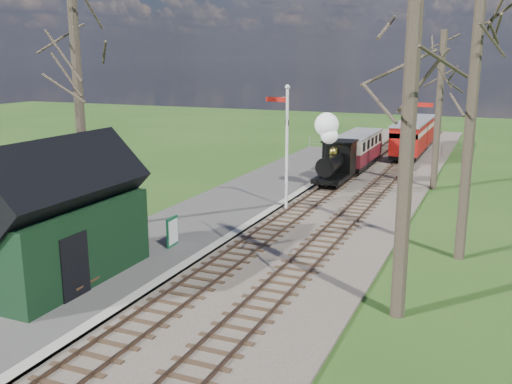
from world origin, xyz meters
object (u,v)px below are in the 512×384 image
Objects in this scene: semaphore_far at (412,135)px; bench at (83,275)px; locomotive at (334,154)px; sign_board at (172,232)px; semaphore_near at (286,139)px; station_shed at (57,219)px; red_carriage_a at (408,140)px; person at (63,280)px; red_carriage_b at (419,132)px; coach at (358,148)px.

semaphore_far is 19.96m from bench.
locomotive is 18.74m from bench.
sign_board reaches higher than bench.
semaphore_near is 12.88m from bench.
station_shed is 1.01× the size of semaphore_near.
sign_board is (1.62, 4.46, -1.48)m from station_shed.
station_shed reaches higher than red_carriage_a.
semaphore_far is 15.48m from sign_board.
semaphore_far is at bearing 64.28° from station_shed.
red_carriage_a is 3.85× the size of person.
red_carriage_a is (3.37, 17.25, -2.08)m from semaphore_near.
person is at bearing -98.70° from red_carriage_b.
sign_board is (-5.27, -24.79, -0.75)m from red_carriage_a.
red_carriage_b is at bearing -16.82° from person.
coach is 24.71m from bench.
locomotive is at bearing -16.63° from person.
station_shed is 35.43m from red_carriage_b.
sign_board is at bearing -97.71° from coach.
bench is at bearing -99.25° from red_carriage_b.
semaphore_near is 6.38m from locomotive.
red_carriage_b is (3.37, 22.75, -2.08)m from semaphore_near.
red_carriage_a is 3.35× the size of bench.
semaphore_near is (3.53, 12.00, 1.35)m from station_shed.
red_carriage_a is 31.16m from person.
red_carriage_a is at bearing 98.96° from semaphore_far.
semaphore_far is 4.89× the size of sign_board.
person is (-5.53, -36.16, -0.65)m from red_carriage_b.
coach is (4.30, 24.19, -0.80)m from station_shed.
semaphore_near reaches higher than locomotive.
sign_board is (-1.90, -7.54, -2.84)m from semaphore_near.
semaphore_near is 0.90× the size of coach.
bench is (-5.71, -29.55, -0.92)m from red_carriage_a.
semaphore_far is 1.09× the size of red_carriage_a.
coach is at bearing 86.39° from semaphore_near.
semaphore_near is 1.18× the size of red_carriage_a.
semaphore_near reaches higher than coach.
person is (-5.53, -30.66, -0.65)m from red_carriage_a.
station_shed is 1.20× the size of red_carriage_a.
station_shed is at bearing 35.88° from person.
bench is at bearing -97.23° from coach.
sign_board is at bearing -117.49° from semaphore_far.
red_carriage_a is (-1.77, 11.25, -1.81)m from semaphore_far.
coach is (-4.37, 6.19, -1.88)m from semaphore_far.
semaphore_near is at bearing -98.43° from red_carriage_b.
red_carriage_a reaches higher than person.
bench is 1.15× the size of person.
red_carriage_a is (2.60, 5.06, 0.07)m from coach.
coach is 1.31× the size of red_carriage_a.
red_carriage_b reaches higher than coach.
station_shed is 2.06m from bench.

